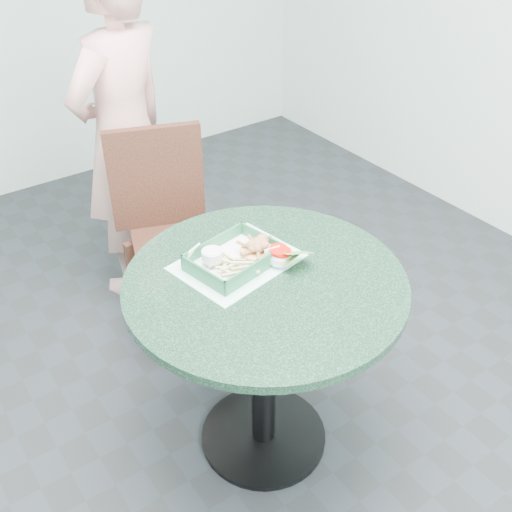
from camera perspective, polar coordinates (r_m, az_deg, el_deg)
floor at (r=2.42m, az=0.72°, el=-16.80°), size 4.00×5.00×0.02m
cafe_table at (r=1.99m, az=0.84°, el=-6.52°), size 0.89×0.89×0.75m
dining_chair at (r=2.62m, az=-8.14°, el=3.34°), size 0.40×0.40×0.93m
diner_person at (r=2.77m, az=-12.54°, el=11.76°), size 0.72×0.61×1.67m
placemat at (r=1.95m, az=-1.80°, el=-1.02°), size 0.42×0.35×0.00m
food_basket at (r=1.93m, az=-2.10°, el=-0.91°), size 0.27×0.20×0.06m
crab_sandwich at (r=1.92m, az=0.35°, el=0.16°), size 0.12×0.12×0.07m
fries_pile at (r=1.88m, az=-2.33°, el=-1.23°), size 0.14×0.14×0.04m
sauce_ramekin at (r=1.91m, az=-4.21°, el=-0.14°), size 0.07×0.07×0.04m
garnish_cup at (r=1.89m, az=2.60°, el=-0.89°), size 0.11×0.11×0.05m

